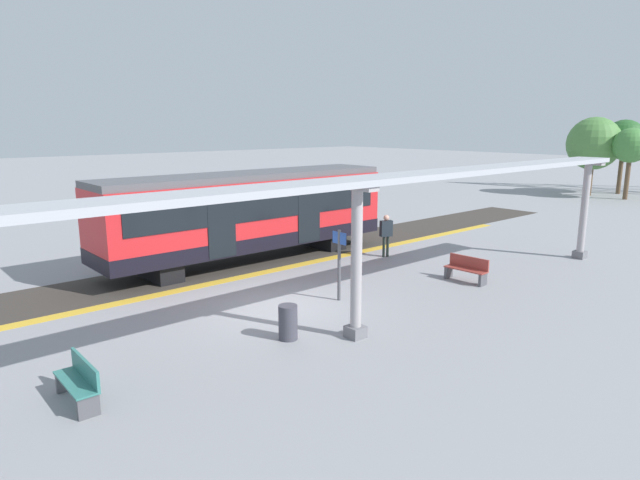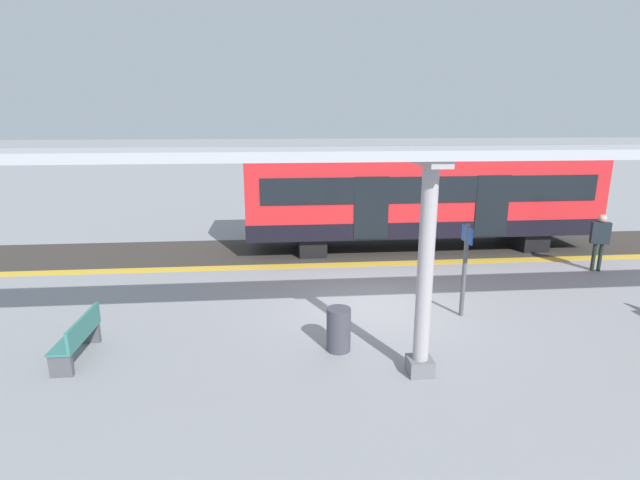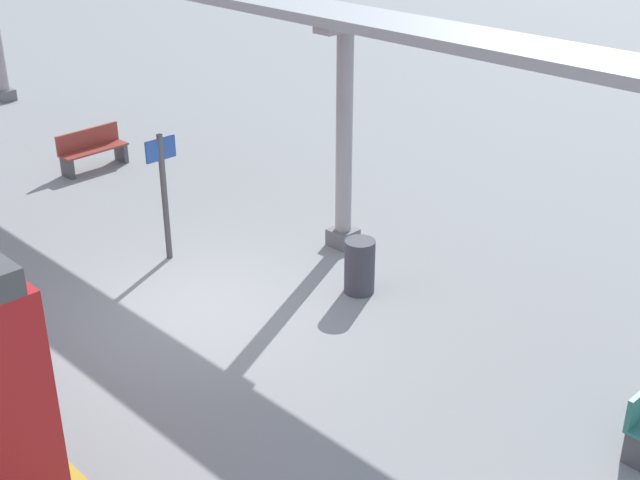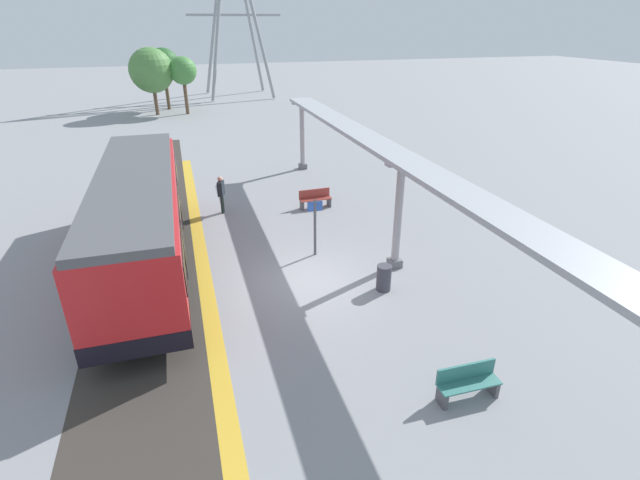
{
  "view_description": "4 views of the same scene",
  "coord_description": "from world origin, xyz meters",
  "px_view_note": "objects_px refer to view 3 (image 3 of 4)",
  "views": [
    {
      "loc": [
        12.39,
        -9.14,
        5.27
      ],
      "look_at": [
        1.07,
        0.73,
        2.09
      ],
      "focal_mm": 30.54,
      "sensor_mm": 36.0,
      "label": 1
    },
    {
      "loc": [
        10.82,
        -2.44,
        4.54
      ],
      "look_at": [
        -0.44,
        -1.41,
        1.6
      ],
      "focal_mm": 26.92,
      "sensor_mm": 36.0,
      "label": 2
    },
    {
      "loc": [
        -6.48,
        -9.12,
        6.47
      ],
      "look_at": [
        0.01,
        -2.58,
        2.06
      ],
      "focal_mm": 47.33,
      "sensor_mm": 36.0,
      "label": 3
    },
    {
      "loc": [
        -3.64,
        -13.23,
        8.03
      ],
      "look_at": [
        0.53,
        0.5,
        1.22
      ],
      "focal_mm": 26.11,
      "sensor_mm": 36.0,
      "label": 4
    }
  ],
  "objects_px": {
    "trash_bin": "(360,266)",
    "platform_info_sign": "(164,185)",
    "bench_mid_platform": "(92,149)",
    "canopy_pillar_second": "(344,139)"
  },
  "relations": [
    {
      "from": "canopy_pillar_second",
      "to": "bench_mid_platform",
      "type": "height_order",
      "value": "canopy_pillar_second"
    },
    {
      "from": "canopy_pillar_second",
      "to": "platform_info_sign",
      "type": "distance_m",
      "value": 3.08
    },
    {
      "from": "trash_bin",
      "to": "platform_info_sign",
      "type": "xyz_separation_m",
      "value": [
        -1.43,
        3.08,
        0.89
      ]
    },
    {
      "from": "platform_info_sign",
      "to": "bench_mid_platform",
      "type": "bearing_deg",
      "value": 73.67
    },
    {
      "from": "trash_bin",
      "to": "platform_info_sign",
      "type": "height_order",
      "value": "platform_info_sign"
    },
    {
      "from": "bench_mid_platform",
      "to": "platform_info_sign",
      "type": "height_order",
      "value": "platform_info_sign"
    },
    {
      "from": "canopy_pillar_second",
      "to": "platform_info_sign",
      "type": "relative_size",
      "value": 1.76
    },
    {
      "from": "bench_mid_platform",
      "to": "platform_info_sign",
      "type": "bearing_deg",
      "value": -106.33
    },
    {
      "from": "bench_mid_platform",
      "to": "platform_info_sign",
      "type": "distance_m",
      "value": 4.98
    },
    {
      "from": "bench_mid_platform",
      "to": "platform_info_sign",
      "type": "xyz_separation_m",
      "value": [
        -1.38,
        -4.71,
        0.89
      ]
    }
  ]
}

